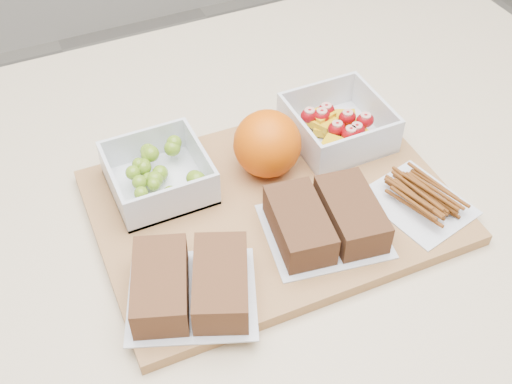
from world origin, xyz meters
The scene contains 7 objects.
cutting_board centered at (0.02, 0.00, 0.91)m, with size 0.42×0.30×0.02m, color #A57444.
grape_container centered at (-0.09, 0.08, 0.94)m, with size 0.12×0.12×0.05m.
fruit_container centered at (0.15, 0.07, 0.94)m, with size 0.12×0.12×0.05m.
orange centered at (0.04, 0.05, 0.96)m, with size 0.08×0.08×0.08m, color #E45805.
sandwich_bag_left centered at (-0.12, -0.09, 0.94)m, with size 0.17×0.16×0.04m.
sandwich_bag_center centered at (0.05, -0.07, 0.94)m, with size 0.15×0.14×0.04m.
pretzel_bag centered at (0.18, -0.08, 0.93)m, with size 0.12×0.14×0.03m.
Camera 1 is at (-0.22, -0.48, 1.48)m, focal length 45.00 mm.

